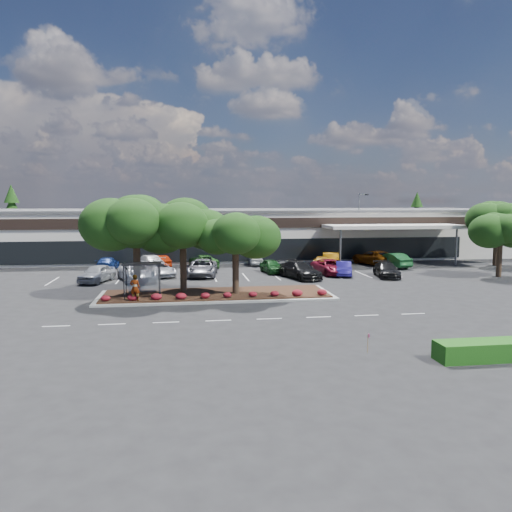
{
  "coord_description": "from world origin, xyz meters",
  "views": [
    {
      "loc": [
        -4.5,
        -34.25,
        7.36
      ],
      "look_at": [
        1.8,
        8.48,
        2.6
      ],
      "focal_mm": 35.0,
      "sensor_mm": 36.0,
      "label": 1
    }
  ],
  "objects": [
    {
      "name": "conifer_north_west",
      "position": [
        -30.0,
        46.0,
        5.0
      ],
      "size": [
        4.4,
        4.4,
        10.0
      ],
      "primitive_type": "cone",
      "color": "#15370D",
      "rests_on": "ground"
    },
    {
      "name": "car_12",
      "position": [
        -2.26,
        21.12,
        0.71
      ],
      "size": [
        3.52,
        5.53,
        1.42
      ],
      "primitive_type": "imported",
      "rotation": [
        0.0,
        0.0,
        3.39
      ],
      "color": "#22551D",
      "rests_on": "ground"
    },
    {
      "name": "survey_stake",
      "position": [
        4.36,
        -11.63,
        0.61
      ],
      "size": [
        0.07,
        0.14,
        0.94
      ],
      "color": "#9E7A52",
      "rests_on": "ground"
    },
    {
      "name": "car_9",
      "position": [
        -12.55,
        20.55,
        0.69
      ],
      "size": [
        2.1,
        4.84,
        1.39
      ],
      "primitive_type": "imported",
      "rotation": [
        0.0,
        0.0,
        3.11
      ],
      "color": "navy",
      "rests_on": "ground"
    },
    {
      "name": "car_13",
      "position": [
        3.83,
        22.44,
        0.68
      ],
      "size": [
        1.86,
        4.1,
        1.36
      ],
      "primitive_type": "imported",
      "rotation": [
        0.0,
        0.0,
        3.08
      ],
      "color": "silver",
      "rests_on": "ground"
    },
    {
      "name": "car_2",
      "position": [
        -8.74,
        12.58,
        0.8
      ],
      "size": [
        4.36,
        6.33,
        1.61
      ],
      "primitive_type": "imported",
      "rotation": [
        0.0,
        0.0,
        0.32
      ],
      "color": "silver",
      "rests_on": "ground"
    },
    {
      "name": "car_5",
      "position": [
        6.55,
        11.81,
        0.81
      ],
      "size": [
        3.81,
        6.01,
        1.62
      ],
      "primitive_type": "imported",
      "rotation": [
        0.0,
        0.0,
        0.3
      ],
      "color": "black",
      "rests_on": "ground"
    },
    {
      "name": "lane_markings",
      "position": [
        -0.14,
        10.42,
        0.01
      ],
      "size": [
        33.12,
        20.06,
        0.01
      ],
      "color": "silver",
      "rests_on": "ground"
    },
    {
      "name": "car_1",
      "position": [
        -6.84,
        15.23,
        0.68
      ],
      "size": [
        3.88,
        5.38,
        1.36
      ],
      "primitive_type": "imported",
      "rotation": [
        0.0,
        0.0,
        0.37
      ],
      "color": "#A6A9B2",
      "rests_on": "ground"
    },
    {
      "name": "ground",
      "position": [
        0.0,
        0.0,
        0.0
      ],
      "size": [
        160.0,
        160.0,
        0.0
      ],
      "primitive_type": "plane",
      "color": "black",
      "rests_on": "ground"
    },
    {
      "name": "island_tree_east",
      "position": [
        -0.5,
        3.7,
        3.51
      ],
      "size": [
        5.8,
        5.8,
        6.5
      ],
      "primitive_type": null,
      "color": "#15370D",
      "rests_on": "landscape_island"
    },
    {
      "name": "car_3",
      "position": [
        -2.63,
        14.82,
        0.82
      ],
      "size": [
        3.36,
        6.17,
        1.64
      ],
      "primitive_type": "imported",
      "rotation": [
        0.0,
        0.0,
        -0.11
      ],
      "color": "#5C5B63",
      "rests_on": "ground"
    },
    {
      "name": "person_waiting",
      "position": [
        -7.93,
        1.7,
        1.22
      ],
      "size": [
        0.74,
        0.52,
        1.91
      ],
      "primitive_type": "imported",
      "rotation": [
        0.0,
        0.0,
        3.05
      ],
      "color": "#594C47",
      "rests_on": "landscape_island"
    },
    {
      "name": "tree_east_near",
      "position": [
        26.0,
        10.0,
        3.25
      ],
      "size": [
        5.6,
        5.6,
        6.51
      ],
      "primitive_type": null,
      "color": "#15370D",
      "rests_on": "ground"
    },
    {
      "name": "tree_east_far",
      "position": [
        31.0,
        18.0,
        3.81
      ],
      "size": [
        6.4,
        6.4,
        7.62
      ],
      "primitive_type": null,
      "color": "#15370D",
      "rests_on": "ground"
    },
    {
      "name": "hedge_south_east",
      "position": [
        10.0,
        -13.5,
        0.45
      ],
      "size": [
        6.0,
        1.3,
        0.9
      ],
      "primitive_type": "cube",
      "color": "#14460D",
      "rests_on": "ground"
    },
    {
      "name": "car_11",
      "position": [
        -7.17,
        21.54,
        0.7
      ],
      "size": [
        2.98,
        4.51,
        1.4
      ],
      "primitive_type": "imported",
      "rotation": [
        0.0,
        0.0,
        3.53
      ],
      "color": "maroon",
      "rests_on": "ground"
    },
    {
      "name": "conifer_north_east",
      "position": [
        34.0,
        44.0,
        4.5
      ],
      "size": [
        3.96,
        3.96,
        9.0
      ],
      "primitive_type": "cone",
      "color": "#15370D",
      "rests_on": "ground"
    },
    {
      "name": "landscape_island",
      "position": [
        -2.0,
        4.0,
        0.12
      ],
      "size": [
        18.0,
        6.0,
        0.26
      ],
      "color": "#9A9995",
      "rests_on": "ground"
    },
    {
      "name": "car_6",
      "position": [
        10.19,
        13.96,
        0.75
      ],
      "size": [
        3.18,
        5.66,
        1.49
      ],
      "primitive_type": "imported",
      "rotation": [
        0.0,
        0.0,
        0.14
      ],
      "color": "maroon",
      "rests_on": "ground"
    },
    {
      "name": "car_16",
      "position": [
        17.48,
        20.69,
        0.83
      ],
      "size": [
        4.38,
        6.51,
        1.66
      ],
      "primitive_type": "imported",
      "rotation": [
        0.0,
        0.0,
        3.44
      ],
      "color": "#703609",
      "rests_on": "ground"
    },
    {
      "name": "island_tree_mid",
      "position": [
        -4.5,
        5.2,
        3.92
      ],
      "size": [
        6.6,
        6.6,
        7.32
      ],
      "primitive_type": null,
      "color": "#15370D",
      "rests_on": "landscape_island"
    },
    {
      "name": "car_14",
      "position": [
        10.65,
        18.69,
        0.68
      ],
      "size": [
        3.2,
        5.01,
        1.35
      ],
      "primitive_type": "imported",
      "rotation": [
        0.0,
        0.0,
        2.84
      ],
      "color": "#80530E",
      "rests_on": "ground"
    },
    {
      "name": "car_0",
      "position": [
        -12.32,
        12.42,
        0.8
      ],
      "size": [
        3.27,
        5.03,
        1.59
      ],
      "primitive_type": "imported",
      "rotation": [
        0.0,
        0.0,
        -0.32
      ],
      "color": "#9B9EA6",
      "rests_on": "ground"
    },
    {
      "name": "car_7",
      "position": [
        11.27,
        13.08,
        0.69
      ],
      "size": [
        2.54,
        4.43,
        1.38
      ],
      "primitive_type": "imported",
      "rotation": [
        0.0,
        0.0,
        -0.27
      ],
      "color": "navy",
      "rests_on": "ground"
    },
    {
      "name": "car_8",
      "position": [
        15.06,
        11.38,
        0.7
      ],
      "size": [
        2.8,
        5.11,
        1.4
      ],
      "primitive_type": "imported",
      "rotation": [
        0.0,
        0.0,
        -0.18
      ],
      "color": "black",
      "rests_on": "ground"
    },
    {
      "name": "car_17",
      "position": [
        18.56,
        18.11,
        0.82
      ],
      "size": [
        2.95,
        5.24,
        1.64
      ],
      "primitive_type": "imported",
      "rotation": [
        0.0,
        0.0,
        3.4
      ],
      "color": "#174D23",
      "rests_on": "ground"
    },
    {
      "name": "light_pole",
      "position": [
        17.97,
        27.11,
        3.69
      ],
      "size": [
        1.43,
        0.6,
        8.41
      ],
      "rotation": [
        0.0,
        0.0,
        0.18
      ],
      "color": "#9A9995",
      "rests_on": "ground"
    },
    {
      "name": "bus_shelter",
      "position": [
        -7.5,
        2.95,
        2.31
      ],
      "size": [
        2.75,
        1.55,
        2.59
      ],
      "color": "black",
      "rests_on": "landscape_island"
    },
    {
      "name": "retail_store",
      "position": [
        0.06,
        33.91,
        3.15
      ],
      "size": [
        80.4,
        25.2,
        6.25
      ],
      "color": "silver",
      "rests_on": "ground"
    },
    {
      "name": "shrub_row",
      "position": [
        -2.0,
        1.9,
        0.51
      ],
      "size": [
        17.0,
        0.8,
        0.5
      ],
      "primitive_type": null,
      "color": "maroon",
      "rests_on": "landscape_island"
    },
    {
      "name": "car_4",
      "position": [
        4.49,
        15.8,
        0.7
      ],
      "size": [
        2.21,
        4.31,
        1.4
      ],
      "primitive_type": "imported",
      "rotation": [
        0.0,
        0.0,
        0.14
      ],
      "color": "#17461B",
      "rests_on": "ground"
    },
    {
      "name": "car_15",
      "position": [
        11.97,
        19.82,
        0.82
      ],
      "size": [
        2.96,
        5.23,
        1.63
      ],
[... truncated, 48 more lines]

